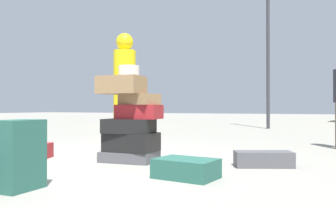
# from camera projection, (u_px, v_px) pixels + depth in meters

# --- Properties ---
(ground_plane) EXTENTS (80.00, 80.00, 0.00)m
(ground_plane) POSITION_uv_depth(u_px,v_px,m) (89.00, 162.00, 4.77)
(ground_plane) COLOR gray
(suitcase_tower) EXTENTS (0.84, 0.68, 1.33)m
(suitcase_tower) POSITION_uv_depth(u_px,v_px,m) (131.00, 122.00, 4.81)
(suitcase_tower) COLOR #4C4C51
(suitcase_tower) RESTS_ON ground
(suitcase_charcoal_foreground_near) EXTENTS (0.77, 0.56, 0.19)m
(suitcase_charcoal_foreground_near) POSITION_uv_depth(u_px,v_px,m) (263.00, 159.00, 4.40)
(suitcase_charcoal_foreground_near) COLOR #4C4C51
(suitcase_charcoal_foreground_near) RESTS_ON ground
(suitcase_teal_foreground_far) EXTENTS (0.29, 0.41, 0.63)m
(suitcase_teal_foreground_far) POSITION_uv_depth(u_px,v_px,m) (19.00, 155.00, 3.17)
(suitcase_teal_foreground_far) COLOR #26594C
(suitcase_teal_foreground_far) RESTS_ON ground
(suitcase_maroon_left_side) EXTENTS (0.77, 0.63, 0.22)m
(suitcase_maroon_left_side) POSITION_uv_depth(u_px,v_px,m) (26.00, 151.00, 5.13)
(suitcase_maroon_left_side) COLOR maroon
(suitcase_maroon_left_side) RESTS_ON ground
(suitcase_teal_right_side) EXTENTS (0.67, 0.50, 0.20)m
(suitcase_teal_right_side) POSITION_uv_depth(u_px,v_px,m) (186.00, 168.00, 3.69)
(suitcase_teal_right_side) COLOR #26594C
(suitcase_teal_right_side) RESTS_ON ground
(yellow_dummy_statue) EXTENTS (1.38, 1.38, 4.05)m
(yellow_dummy_statue) POSITION_uv_depth(u_px,v_px,m) (125.00, 84.00, 15.52)
(yellow_dummy_statue) COLOR yellow
(yellow_dummy_statue) RESTS_ON ground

